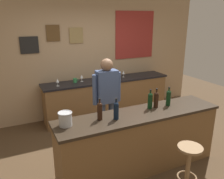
{
  "coord_description": "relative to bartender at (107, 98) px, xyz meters",
  "views": [
    {
      "loc": [
        -1.71,
        -3.02,
        2.25
      ],
      "look_at": [
        -0.06,
        0.45,
        1.05
      ],
      "focal_mm": 36.74,
      "sensor_mm": 36.0,
      "label": 1
    }
  ],
  "objects": [
    {
      "name": "wine_glass_a",
      "position": [
        -0.58,
        1.21,
        0.07
      ],
      "size": [
        0.07,
        0.07,
        0.16
      ],
      "color": "silver",
      "rests_on": "side_counter"
    },
    {
      "name": "coffee_mug",
      "position": [
        -0.17,
        1.33,
        0.01
      ],
      "size": [
        0.12,
        0.08,
        0.09
      ],
      "color": "#338C4C",
      "rests_on": "side_counter"
    },
    {
      "name": "side_counter",
      "position": [
        0.59,
        1.27,
        -0.48
      ],
      "size": [
        3.0,
        0.56,
        0.9
      ],
      "color": "brown",
      "rests_on": "ground_plane"
    },
    {
      "name": "ice_bucket",
      "position": [
        -0.91,
        -0.71,
        0.08
      ],
      "size": [
        0.19,
        0.19,
        0.19
      ],
      "color": "#B7BABF",
      "rests_on": "bar_counter"
    },
    {
      "name": "wine_bottle_d",
      "position": [
        0.53,
        -0.68,
        0.12
      ],
      "size": [
        0.07,
        0.07,
        0.31
      ],
      "color": "black",
      "rests_on": "bar_counter"
    },
    {
      "name": "wine_glass_b",
      "position": [
        -0.01,
        1.34,
        0.07
      ],
      "size": [
        0.07,
        0.07,
        0.16
      ],
      "color": "silver",
      "rests_on": "side_counter"
    },
    {
      "name": "wine_bottle_b",
      "position": [
        -0.23,
        -0.81,
        0.12
      ],
      "size": [
        0.07,
        0.07,
        0.31
      ],
      "color": "black",
      "rests_on": "bar_counter"
    },
    {
      "name": "wine_glass_d",
      "position": [
        1.02,
        1.29,
        0.07
      ],
      "size": [
        0.07,
        0.07,
        0.16
      ],
      "color": "silver",
      "rests_on": "side_counter"
    },
    {
      "name": "ground_plane",
      "position": [
        0.19,
        -0.38,
        -0.94
      ],
      "size": [
        10.0,
        10.0,
        0.0
      ],
      "primitive_type": "plane",
      "color": "#4C3823"
    },
    {
      "name": "bartender",
      "position": [
        0.0,
        0.0,
        0.0
      ],
      "size": [
        0.52,
        0.21,
        1.62
      ],
      "color": "#384766",
      "rests_on": "ground_plane"
    },
    {
      "name": "wine_glass_c",
      "position": [
        0.43,
        1.19,
        0.07
      ],
      "size": [
        0.07,
        0.07,
        0.16
      ],
      "color": "silver",
      "rests_on": "side_counter"
    },
    {
      "name": "bar_counter",
      "position": [
        0.19,
        -0.78,
        -0.47
      ],
      "size": [
        2.55,
        0.6,
        0.92
      ],
      "color": "brown",
      "rests_on": "ground_plane"
    },
    {
      "name": "wine_bottle_e",
      "position": [
        0.75,
        -0.7,
        0.12
      ],
      "size": [
        0.07,
        0.07,
        0.31
      ],
      "color": "black",
      "rests_on": "bar_counter"
    },
    {
      "name": "back_wall",
      "position": [
        0.21,
        1.65,
        0.48
      ],
      "size": [
        6.0,
        0.09,
        2.8
      ],
      "color": "tan",
      "rests_on": "ground_plane"
    },
    {
      "name": "wine_bottle_c",
      "position": [
        0.42,
        -0.68,
        0.12
      ],
      "size": [
        0.07,
        0.07,
        0.31
      ],
      "color": "black",
      "rests_on": "bar_counter"
    },
    {
      "name": "bar_stool",
      "position": [
        0.49,
        -1.51,
        -0.48
      ],
      "size": [
        0.32,
        0.32,
        0.68
      ],
      "color": "olive",
      "rests_on": "ground_plane"
    },
    {
      "name": "wine_bottle_a",
      "position": [
        -0.43,
        -0.73,
        0.12
      ],
      "size": [
        0.07,
        0.07,
        0.31
      ],
      "color": "black",
      "rests_on": "bar_counter"
    }
  ]
}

